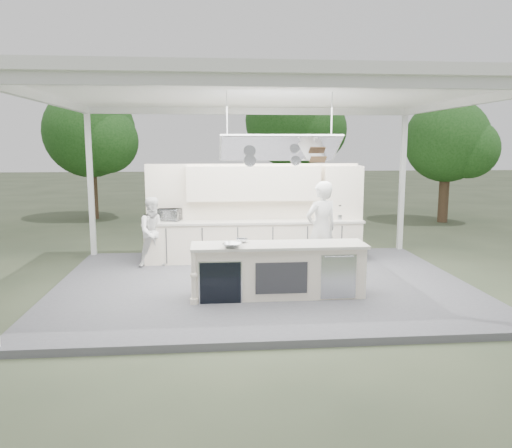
{
  "coord_description": "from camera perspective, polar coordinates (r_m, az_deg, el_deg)",
  "views": [
    {
      "loc": [
        -0.98,
        -9.5,
        2.8
      ],
      "look_at": [
        -0.09,
        0.4,
        1.22
      ],
      "focal_mm": 35.0,
      "sensor_mm": 36.0,
      "label": 1
    }
  ],
  "objects": [
    {
      "name": "head_chef",
      "position": [
        10.13,
        7.46,
        -0.68
      ],
      "size": [
        0.85,
        0.71,
        1.98
      ],
      "primitive_type": "imported",
      "rotation": [
        0.0,
        0.0,
        3.54
      ],
      "color": "white",
      "rests_on": "stage_deck"
    },
    {
      "name": "sous_chef",
      "position": [
        11.28,
        -11.53,
        -0.89
      ],
      "size": [
        0.9,
        0.79,
        1.55
      ],
      "primitive_type": "imported",
      "rotation": [
        0.0,
        0.0,
        0.31
      ],
      "color": "white",
      "rests_on": "stage_deck"
    },
    {
      "name": "ground",
      "position": [
        9.95,
        0.73,
        -7.34
      ],
      "size": [
        90.0,
        90.0,
        0.0
      ],
      "primitive_type": "plane",
      "color": "#4D553A",
      "rests_on": "ground"
    },
    {
      "name": "bowl_small",
      "position": [
        8.96,
        -1.65,
        -1.9
      ],
      "size": [
        0.28,
        0.28,
        0.07
      ],
      "primitive_type": "imported",
      "rotation": [
        0.0,
        0.0,
        0.32
      ],
      "color": "silver",
      "rests_on": "demo_island"
    },
    {
      "name": "toaster_oven",
      "position": [
        11.73,
        -9.84,
        1.08
      ],
      "size": [
        0.59,
        0.49,
        0.28
      ],
      "primitive_type": "imported",
      "rotation": [
        0.0,
        0.0,
        -0.33
      ],
      "color": "silver",
      "rests_on": "back_counter"
    },
    {
      "name": "bowl_large",
      "position": [
        8.53,
        -2.75,
        -2.44
      ],
      "size": [
        0.42,
        0.42,
        0.08
      ],
      "primitive_type": "imported",
      "rotation": [
        0.0,
        0.0,
        -0.39
      ],
      "color": "#AEB1B5",
      "rests_on": "demo_island"
    },
    {
      "name": "back_counter",
      "position": [
        11.65,
        -0.22,
        -1.89
      ],
      "size": [
        5.08,
        0.72,
        0.95
      ],
      "color": "white",
      "rests_on": "stage_deck"
    },
    {
      "name": "demo_island",
      "position": [
        8.94,
        2.48,
        -5.27
      ],
      "size": [
        3.1,
        0.79,
        0.95
      ],
      "color": "white",
      "rests_on": "stage_deck"
    },
    {
      "name": "tent",
      "position": [
        9.58,
        0.81,
        14.46
      ],
      "size": [
        8.2,
        6.2,
        3.86
      ],
      "color": "white",
      "rests_on": "ground"
    },
    {
      "name": "tree_cluster",
      "position": [
        19.3,
        -2.75,
        10.44
      ],
      "size": [
        19.55,
        9.4,
        5.85
      ],
      "color": "brown",
      "rests_on": "ground"
    },
    {
      "name": "stage_deck",
      "position": [
        9.93,
        0.74,
        -7.0
      ],
      "size": [
        8.0,
        6.0,
        0.12
      ],
      "primitive_type": "cube",
      "color": "#59595D",
      "rests_on": "ground"
    },
    {
      "name": "back_wall_unit",
      "position": [
        11.76,
        1.85,
        3.02
      ],
      "size": [
        5.05,
        0.48,
        2.25
      ],
      "color": "white",
      "rests_on": "stage_deck"
    }
  ]
}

